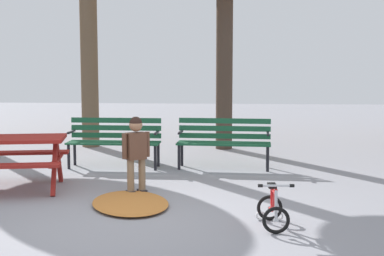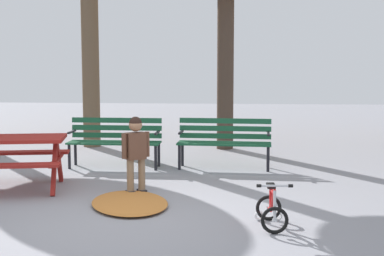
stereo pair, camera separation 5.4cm
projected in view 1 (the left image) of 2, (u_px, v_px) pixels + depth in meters
The scene contains 7 objects.
ground at pixel (122, 222), 6.61m from camera, with size 36.00×36.00×0.00m, color gray.
picnic_table at pixel (0, 149), 8.15m from camera, with size 2.01×1.64×0.79m.
park_bench_far_left at pixel (115, 138), 9.94m from camera, with size 1.61×0.48×0.85m.
park_bench_left at pixel (224, 139), 9.85m from camera, with size 1.62×0.54×0.85m.
child_standing at pixel (136, 149), 7.87m from camera, with size 0.35×0.28×1.09m.
kids_bicycle at pixel (273, 209), 6.39m from camera, with size 0.39×0.58×0.54m.
leaf_pile at pixel (130, 203), 7.35m from camera, with size 1.38×0.97×0.07m, color #B26B2D.
Camera 1 is at (1.25, -6.36, 1.86)m, focal length 53.43 mm.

